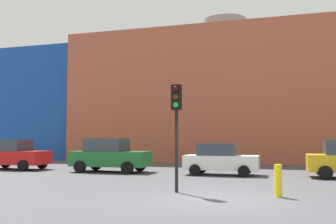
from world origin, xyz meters
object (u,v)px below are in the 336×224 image
at_px(parked_car_1, 110,155).
at_px(bollard_yellow_0, 278,181).
at_px(traffic_light_island, 176,113).
at_px(parked_car_0, 13,154).
at_px(parked_car_2, 220,159).

bearing_deg(parked_car_1, bollard_yellow_0, -37.24).
relative_size(traffic_light_island, bollard_yellow_0, 3.61).
xyz_separation_m(traffic_light_island, bollard_yellow_0, (3.42, -0.09, -2.27)).
relative_size(parked_car_0, parked_car_1, 0.97).
bearing_deg(bollard_yellow_0, parked_car_0, 155.89).
xyz_separation_m(parked_car_0, bollard_yellow_0, (15.69, -7.02, -0.39)).
bearing_deg(traffic_light_island, parked_car_1, -144.57).
relative_size(parked_car_0, parked_car_2, 1.12).
xyz_separation_m(parked_car_2, traffic_light_island, (-0.46, -6.93, 1.97)).
bearing_deg(parked_car_2, traffic_light_island, -93.80).
bearing_deg(parked_car_1, traffic_light_island, -50.04).
xyz_separation_m(parked_car_1, traffic_light_island, (5.81, -6.93, 1.85)).
bearing_deg(parked_car_2, parked_car_0, -180.00).
bearing_deg(traffic_light_island, parked_car_2, 171.66).
height_order(parked_car_0, bollard_yellow_0, parked_car_0).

